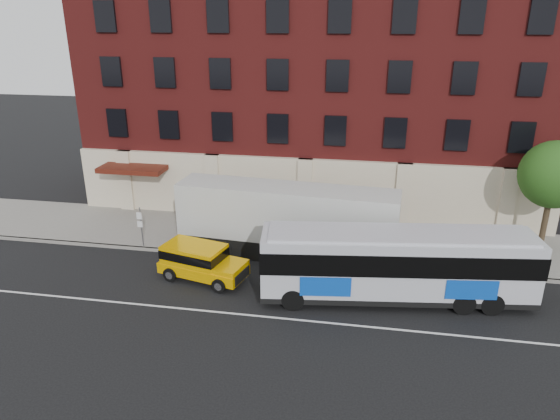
% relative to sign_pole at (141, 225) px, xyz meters
% --- Properties ---
extents(ground, '(120.00, 120.00, 0.00)m').
position_rel_sign_pole_xyz_m(ground, '(8.50, -6.15, -1.45)').
color(ground, black).
rests_on(ground, ground).
extents(sidewalk, '(60.00, 6.00, 0.15)m').
position_rel_sign_pole_xyz_m(sidewalk, '(8.50, 2.85, -1.38)').
color(sidewalk, gray).
rests_on(sidewalk, ground).
extents(kerb, '(60.00, 0.25, 0.15)m').
position_rel_sign_pole_xyz_m(kerb, '(8.50, -0.15, -1.38)').
color(kerb, gray).
rests_on(kerb, ground).
extents(lane_line, '(60.00, 0.12, 0.01)m').
position_rel_sign_pole_xyz_m(lane_line, '(8.50, -5.65, -1.45)').
color(lane_line, silver).
rests_on(lane_line, ground).
extents(building, '(30.00, 12.10, 15.00)m').
position_rel_sign_pole_xyz_m(building, '(8.49, 10.77, 6.13)').
color(building, maroon).
rests_on(building, sidewalk).
extents(sign_pole, '(0.30, 0.20, 2.50)m').
position_rel_sign_pole_xyz_m(sign_pole, '(0.00, 0.00, 0.00)').
color(sign_pole, slate).
rests_on(sign_pole, ground).
extents(street_tree, '(3.60, 3.60, 6.20)m').
position_rel_sign_pole_xyz_m(street_tree, '(22.04, 3.34, 2.96)').
color(street_tree, '#322619').
rests_on(street_tree, sidewalk).
extents(city_bus, '(12.56, 4.20, 3.38)m').
position_rel_sign_pole_xyz_m(city_bus, '(13.84, -3.09, 0.41)').
color(city_bus, '#B8B9C3').
rests_on(city_bus, ground).
extents(yellow_suv, '(4.71, 2.78, 1.75)m').
position_rel_sign_pole_xyz_m(yellow_suv, '(4.29, -2.73, -0.45)').
color(yellow_suv, '#E09E00').
rests_on(yellow_suv, ground).
extents(shipping_container, '(11.98, 3.36, 3.94)m').
position_rel_sign_pole_xyz_m(shipping_container, '(8.13, 0.65, 0.50)').
color(shipping_container, black).
rests_on(shipping_container, ground).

